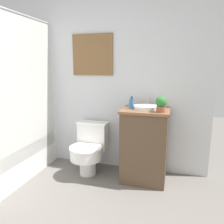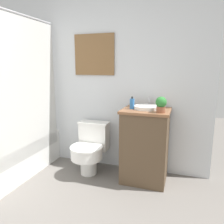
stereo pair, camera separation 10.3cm
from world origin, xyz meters
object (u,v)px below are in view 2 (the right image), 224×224
Objects in this scene: toilet at (90,147)px; potted_plant at (161,104)px; soap_bottle at (132,104)px; sink at (147,107)px.

toilet is 1.12m from potted_plant.
toilet is 0.83m from soap_bottle.
sink is (0.73, 0.04, 0.57)m from toilet.
potted_plant reaches higher than sink.
sink is 2.28× the size of soap_bottle.
toilet is at bearing -176.87° from sink.
potted_plant is at bearing -7.21° from toilet.
soap_bottle reaches higher than sink.
potted_plant is (0.91, -0.12, 0.65)m from toilet.
potted_plant reaches higher than soap_bottle.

